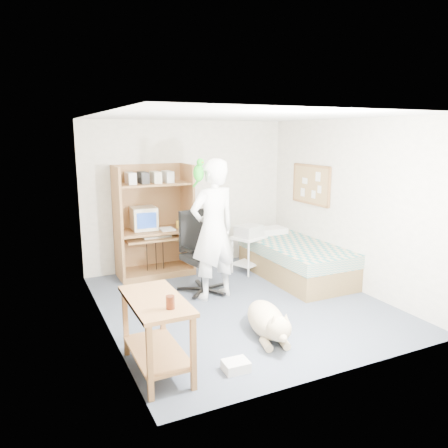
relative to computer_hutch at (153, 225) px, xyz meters
name	(u,v)px	position (x,y,z in m)	size (l,w,h in m)	color
floor	(241,303)	(0.70, -1.74, -0.82)	(4.00, 4.00, 0.00)	#414859
wall_back	(188,195)	(0.70, 0.26, 0.43)	(3.60, 0.02, 2.50)	beige
wall_right	(348,204)	(2.50, -1.74, 0.43)	(0.02, 4.00, 2.50)	beige
wall_left	(103,226)	(-1.10, -1.74, 0.43)	(0.02, 4.00, 2.50)	beige
ceiling	(243,116)	(0.70, -1.74, 1.68)	(3.60, 4.00, 0.02)	white
computer_hutch	(153,225)	(0.00, 0.00, 0.00)	(1.20, 0.63, 1.80)	brown
bed	(295,260)	(2.00, -1.12, -0.53)	(1.02, 2.02, 0.66)	brown
side_desk	(157,324)	(-0.85, -2.94, -0.33)	(0.50, 1.00, 0.75)	brown
corkboard	(311,185)	(2.47, -0.84, 0.63)	(0.04, 0.94, 0.66)	olive
office_chair	(201,263)	(0.39, -1.06, -0.40)	(0.66, 0.66, 1.18)	black
person	(213,230)	(0.45, -1.37, 0.16)	(0.71, 0.47, 1.96)	white
parrot	(199,171)	(0.25, -1.36, 0.97)	(0.14, 0.25, 0.40)	#167E12
dog	(268,321)	(0.50, -2.76, -0.63)	(0.55, 1.17, 0.44)	#CFB78B
printer_cart	(249,248)	(1.46, -0.56, -0.41)	(0.63, 0.58, 0.61)	white
printer	(249,231)	(1.46, -0.56, -0.12)	(0.42, 0.32, 0.18)	#AEAFAA
crt_monitor	(144,218)	(-0.15, 0.01, 0.13)	(0.40, 0.42, 0.36)	beige
keyboard	(157,237)	(0.00, -0.16, -0.15)	(0.45, 0.16, 0.03)	beige
pencil_cup	(179,224)	(0.40, -0.09, 0.00)	(0.08, 0.08, 0.12)	gold
drink_glass	(170,302)	(-0.80, -3.22, -0.01)	(0.08, 0.08, 0.12)	#41180A
floor_box_a	(236,366)	(-0.16, -3.27, -0.77)	(0.25, 0.20, 0.10)	white
floor_box_b	(160,362)	(-0.80, -2.85, -0.78)	(0.18, 0.22, 0.08)	#ACACA7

